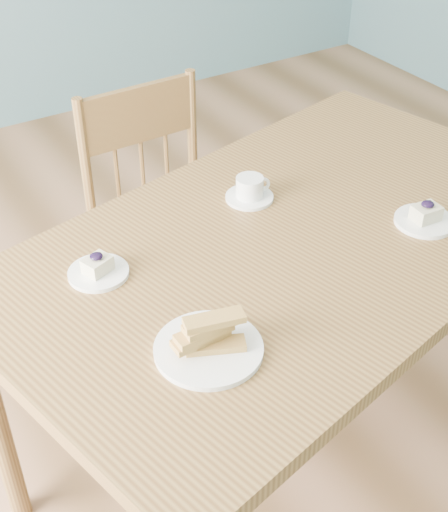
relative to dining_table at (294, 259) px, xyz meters
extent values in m
cube|color=#AA734F|center=(-0.01, 0.17, -0.75)|extent=(5.00, 5.00, 0.01)
cube|color=olive|center=(0.00, 0.00, 0.06)|extent=(1.71, 1.21, 0.04)
cylinder|color=olive|center=(0.60, 0.53, -0.35)|extent=(0.06, 0.06, 0.79)
cube|color=olive|center=(-0.05, 0.59, -0.30)|extent=(0.45, 0.43, 0.04)
cylinder|color=olive|center=(-0.23, 0.41, -0.54)|extent=(0.04, 0.04, 0.42)
cylinder|color=olive|center=(0.14, 0.42, -0.54)|extent=(0.04, 0.04, 0.42)
cylinder|color=olive|center=(-0.24, 0.76, -0.54)|extent=(0.04, 0.04, 0.42)
cylinder|color=olive|center=(0.13, 0.77, -0.54)|extent=(0.04, 0.04, 0.42)
cylinder|color=olive|center=(-0.25, 0.77, -0.04)|extent=(0.03, 0.03, 0.49)
cylinder|color=olive|center=(0.14, 0.78, -0.04)|extent=(0.03, 0.03, 0.49)
cube|color=olive|center=(-0.05, 0.77, 0.10)|extent=(0.37, 0.03, 0.19)
cylinder|color=olive|center=(-0.15, 0.77, -0.14)|extent=(0.01, 0.01, 0.29)
cylinder|color=olive|center=(-0.05, 0.77, -0.14)|extent=(0.01, 0.01, 0.29)
cylinder|color=olive|center=(0.04, 0.78, -0.14)|extent=(0.01, 0.01, 0.29)
cylinder|color=white|center=(0.30, -0.14, 0.09)|extent=(0.15, 0.15, 0.01)
cube|color=beige|center=(0.30, -0.14, 0.11)|extent=(0.07, 0.06, 0.04)
ellipsoid|color=black|center=(0.30, -0.14, 0.14)|extent=(0.03, 0.03, 0.01)
sphere|color=black|center=(0.31, -0.13, 0.14)|extent=(0.01, 0.01, 0.01)
sphere|color=black|center=(0.29, -0.13, 0.14)|extent=(0.01, 0.01, 0.01)
sphere|color=black|center=(0.30, -0.15, 0.14)|extent=(0.01, 0.01, 0.01)
cylinder|color=white|center=(-0.49, 0.10, 0.09)|extent=(0.14, 0.14, 0.01)
cube|color=beige|center=(-0.49, 0.10, 0.11)|extent=(0.07, 0.07, 0.03)
ellipsoid|color=black|center=(-0.49, 0.10, 0.13)|extent=(0.03, 0.03, 0.01)
sphere|color=black|center=(-0.48, 0.10, 0.13)|extent=(0.01, 0.01, 0.01)
sphere|color=black|center=(-0.49, 0.11, 0.13)|extent=(0.01, 0.01, 0.01)
sphere|color=black|center=(-0.48, 0.09, 0.13)|extent=(0.01, 0.01, 0.01)
cylinder|color=white|center=(-0.01, 0.19, 0.09)|extent=(0.13, 0.13, 0.01)
cylinder|color=white|center=(-0.01, 0.19, 0.12)|extent=(0.09, 0.09, 0.05)
cylinder|color=olive|center=(-0.01, 0.19, 0.14)|extent=(0.06, 0.06, 0.00)
torus|color=white|center=(0.02, 0.18, 0.12)|extent=(0.04, 0.02, 0.04)
cylinder|color=white|center=(-0.40, -0.25, 0.09)|extent=(0.22, 0.22, 0.01)
camera|label=1|loc=(-0.92, -1.14, 1.09)|focal=50.00mm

